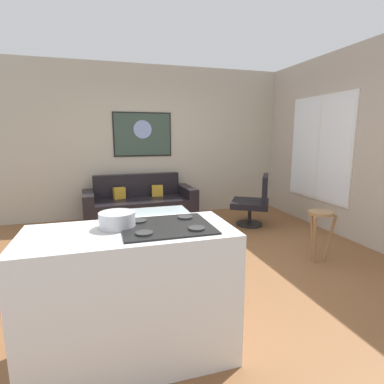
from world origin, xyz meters
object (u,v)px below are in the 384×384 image
Objects in this scene: mixing_bowl at (117,220)px; bar_stool at (320,223)px; wall_painting at (143,134)px; couch at (140,206)px; armchair at (255,201)px; coffee_table at (155,214)px.

bar_stool is at bearing 21.13° from mixing_bowl.
wall_painting is at bearing 122.51° from bar_stool.
wall_painting is at bearing 79.71° from mixing_bowl.
armchair reaches higher than couch.
armchair is 0.82× the size of wall_painting.
mixing_bowl reaches higher than bar_stool.
mixing_bowl is at bearing -133.71° from armchair.
mixing_bowl is (-0.62, -2.18, 0.56)m from coffee_table.
bar_stool is at bearing -57.49° from wall_painting.
couch reaches higher than bar_stool.
armchair is at bearing 9.96° from coffee_table.
wall_painting is at bearing 144.42° from armchair.
bar_stool is at bearing -50.56° from couch.
coffee_table is 1.79m from armchair.
bar_stool is 0.58× the size of wall_painting.
bar_stool reaches higher than coffee_table.
coffee_table is at bearing -85.49° from couch.
wall_painting is at bearing 72.66° from couch.
coffee_table is (0.09, -1.08, 0.13)m from couch.
couch is 1.09m from coffee_table.
coffee_table is 2.21m from bar_stool.
coffee_table is 1.49× the size of bar_stool.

